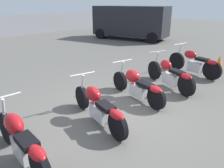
{
  "coord_description": "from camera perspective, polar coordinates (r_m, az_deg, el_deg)",
  "views": [
    {
      "loc": [
        -3.67,
        -2.99,
        2.5
      ],
      "look_at": [
        0.0,
        0.23,
        0.65
      ],
      "focal_mm": 35.0,
      "sensor_mm": 36.0,
      "label": 1
    }
  ],
  "objects": [
    {
      "name": "traffic_cone_near",
      "position": [
        9.69,
        26.2,
        5.2
      ],
      "size": [
        0.34,
        0.34,
        0.51
      ],
      "color": "orange",
      "rests_on": "ground_plane"
    },
    {
      "name": "parked_van",
      "position": [
        15.75,
        4.86,
        16.04
      ],
      "size": [
        2.83,
        5.37,
        2.22
      ],
      "rotation": [
        0.0,
        0.0,
        0.19
      ],
      "color": "black",
      "rests_on": "ground_plane"
    },
    {
      "name": "motorcycle_slot_3",
      "position": [
        5.87,
        6.67,
        -0.31
      ],
      "size": [
        0.83,
        2.03,
        0.94
      ],
      "rotation": [
        0.0,
        0.0,
        -0.26
      ],
      "color": "black",
      "rests_on": "ground_plane"
    },
    {
      "name": "ground_plane",
      "position": [
        5.35,
        1.9,
        -7.11
      ],
      "size": [
        60.0,
        60.0,
        0.0
      ],
      "primitive_type": "plane",
      "color": "#5B5954"
    },
    {
      "name": "motorcycle_slot_4",
      "position": [
        6.89,
        14.93,
        2.42
      ],
      "size": [
        1.1,
        2.03,
        1.0
      ],
      "rotation": [
        0.0,
        0.0,
        -0.43
      ],
      "color": "black",
      "rests_on": "ground_plane"
    },
    {
      "name": "motorcycle_slot_1",
      "position": [
        3.9,
        -22.72,
        -13.39
      ],
      "size": [
        0.65,
        2.04,
        0.97
      ],
      "rotation": [
        0.0,
        0.0,
        -0.11
      ],
      "color": "black",
      "rests_on": "ground_plane"
    },
    {
      "name": "motorcycle_slot_5",
      "position": [
        8.41,
        20.75,
        5.17
      ],
      "size": [
        0.82,
        2.12,
        1.04
      ],
      "rotation": [
        0.0,
        0.0,
        -0.24
      ],
      "color": "black",
      "rests_on": "ground_plane"
    },
    {
      "name": "motorcycle_slot_2",
      "position": [
        4.72,
        -3.57,
        -5.76
      ],
      "size": [
        0.85,
        2.09,
        0.94
      ],
      "rotation": [
        0.0,
        0.0,
        -0.28
      ],
      "color": "black",
      "rests_on": "ground_plane"
    }
  ]
}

